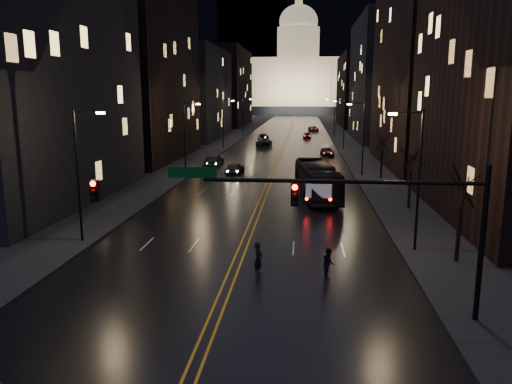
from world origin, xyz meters
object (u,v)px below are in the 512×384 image
(bus, at_px, (317,180))
(receding_car_a, at_px, (314,167))
(pedestrian_b, at_px, (329,263))
(pedestrian_a, at_px, (258,259))
(oncoming_car_a, at_px, (235,168))
(oncoming_car_b, at_px, (214,161))
(traffic_signal, at_px, (351,207))

(bus, xyz_separation_m, receding_car_a, (-0.01, 14.97, -0.84))
(bus, distance_m, pedestrian_b, 21.61)
(pedestrian_a, bearing_deg, oncoming_car_a, 27.93)
(pedestrian_a, bearing_deg, oncoming_car_b, 31.40)
(traffic_signal, distance_m, receding_car_a, 41.78)
(bus, bearing_deg, pedestrian_b, -97.55)
(traffic_signal, height_order, pedestrian_b, traffic_signal)
(oncoming_car_a, xyz_separation_m, receding_car_a, (9.91, 1.42, 0.11))
(traffic_signal, relative_size, pedestrian_a, 9.38)
(traffic_signal, relative_size, pedestrian_b, 10.42)
(bus, height_order, pedestrian_a, bus)
(oncoming_car_b, xyz_separation_m, receding_car_a, (13.67, -5.03, 0.10))
(oncoming_car_b, bearing_deg, traffic_signal, 113.55)
(oncoming_car_a, xyz_separation_m, pedestrian_b, (10.06, -35.14, 0.08))
(oncoming_car_b, height_order, pedestrian_a, pedestrian_a)
(bus, height_order, oncoming_car_a, bus)
(oncoming_car_a, height_order, pedestrian_b, pedestrian_b)
(bus, bearing_deg, pedestrian_a, -107.70)
(receding_car_a, relative_size, pedestrian_a, 2.81)
(oncoming_car_b, bearing_deg, pedestrian_a, 109.84)
(oncoming_car_b, distance_m, pedestrian_a, 42.76)
(oncoming_car_a, xyz_separation_m, pedestrian_a, (6.20, -35.14, 0.17))
(pedestrian_b, bearing_deg, oncoming_car_b, 12.55)
(traffic_signal, distance_m, bus, 26.82)
(oncoming_car_a, distance_m, pedestrian_b, 36.55)
(oncoming_car_a, relative_size, pedestrian_b, 2.65)
(traffic_signal, relative_size, receding_car_a, 3.33)
(oncoming_car_b, xyz_separation_m, pedestrian_b, (13.82, -41.59, 0.07))
(traffic_signal, height_order, receding_car_a, traffic_signal)
(receding_car_a, height_order, pedestrian_b, receding_car_a)
(receding_car_a, relative_size, pedestrian_b, 3.13)
(oncoming_car_b, bearing_deg, bus, 130.75)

